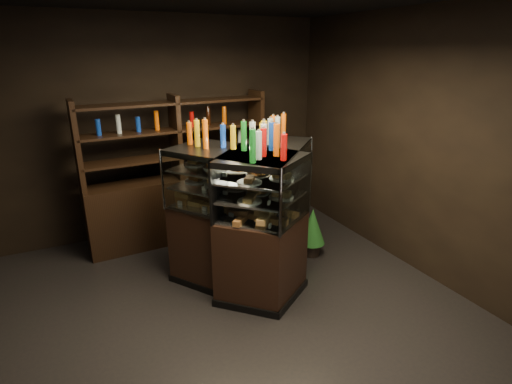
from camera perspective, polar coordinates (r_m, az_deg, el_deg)
ground at (r=4.16m, az=-4.58°, el=-18.00°), size 5.00×5.00×0.00m
room_shell at (r=3.35m, az=-5.49°, el=9.34°), size 5.02×5.02×3.01m
display_case at (r=4.51m, az=-0.68°, el=-6.87°), size 1.80×1.60×1.57m
food_display at (r=4.26m, az=-0.69°, el=1.01°), size 1.32×1.17×0.48m
bottles_top at (r=4.13m, az=-0.76°, el=7.99°), size 1.14×1.03×0.30m
potted_conifer at (r=5.18m, az=8.05°, el=-4.75°), size 0.34×0.34×0.72m
back_shelving at (r=5.65m, az=-10.82°, el=-0.71°), size 2.50×0.53×2.00m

